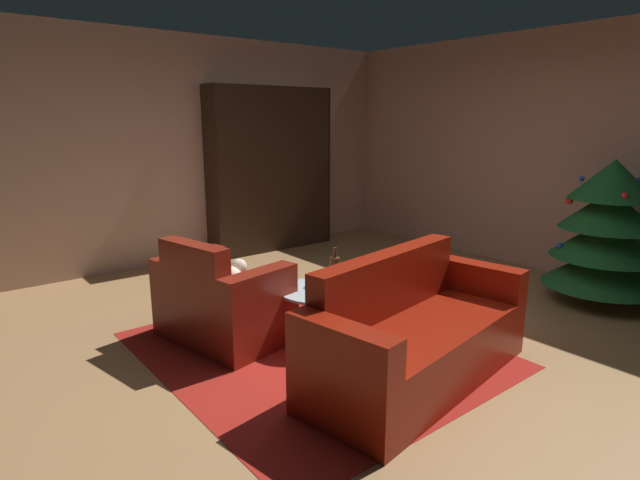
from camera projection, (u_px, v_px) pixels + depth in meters
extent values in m
plane|color=#A67A4D|center=(357.00, 337.00, 4.18)|extent=(7.40, 7.40, 0.00)
cube|color=tan|center=(561.00, 153.00, 5.71)|extent=(6.29, 0.06, 2.70)
cube|color=tan|center=(185.00, 150.00, 6.24)|extent=(0.06, 6.11, 2.70)
cube|color=#A11E16|center=(314.00, 349.00, 3.96)|extent=(2.53, 2.22, 0.01)
cube|color=black|center=(277.00, 171.00, 6.69)|extent=(0.03, 1.76, 2.13)
cube|color=black|center=(322.00, 166.00, 7.33)|extent=(0.33, 0.02, 2.13)
cube|color=black|center=(211.00, 174.00, 6.28)|extent=(0.33, 0.03, 2.13)
cube|color=black|center=(273.00, 247.00, 7.05)|extent=(0.30, 1.71, 0.03)
cube|color=black|center=(272.00, 222.00, 6.97)|extent=(0.30, 1.71, 0.03)
cube|color=black|center=(272.00, 196.00, 6.89)|extent=(0.30, 1.71, 0.02)
cube|color=black|center=(271.00, 170.00, 6.81)|extent=(0.30, 1.71, 0.02)
cube|color=black|center=(270.00, 143.00, 6.73)|extent=(0.30, 1.71, 0.02)
cube|color=black|center=(270.00, 115.00, 6.65)|extent=(0.30, 1.71, 0.02)
cube|color=black|center=(269.00, 87.00, 6.56)|extent=(0.30, 1.71, 0.03)
cube|color=black|center=(266.00, 174.00, 6.91)|extent=(0.05, 0.90, 0.56)
cube|color=black|center=(267.00, 174.00, 6.89)|extent=(0.03, 0.93, 0.59)
cube|color=#1A7586|center=(316.00, 228.00, 7.52)|extent=(0.23, 0.05, 0.27)
cube|color=navy|center=(312.00, 229.00, 7.51)|extent=(0.17, 0.04, 0.25)
cube|color=#5B2630|center=(309.00, 231.00, 7.50)|extent=(0.16, 0.03, 0.21)
cube|color=orange|center=(308.00, 229.00, 7.45)|extent=(0.21, 0.03, 0.30)
cube|color=gold|center=(306.00, 232.00, 7.43)|extent=(0.21, 0.03, 0.23)
cube|color=#513328|center=(303.00, 231.00, 7.42)|extent=(0.18, 0.04, 0.24)
cube|color=#7D4C8F|center=(315.00, 204.00, 7.48)|extent=(0.15, 0.04, 0.27)
cube|color=gold|center=(314.00, 206.00, 7.43)|extent=(0.22, 0.03, 0.24)
cube|color=orange|center=(311.00, 207.00, 7.43)|extent=(0.18, 0.03, 0.22)
cube|color=#443D1C|center=(308.00, 205.00, 7.41)|extent=(0.15, 0.03, 0.29)
cube|color=#378A40|center=(306.00, 207.00, 7.38)|extent=(0.17, 0.05, 0.24)
cube|color=#8D508B|center=(304.00, 208.00, 7.34)|extent=(0.20, 0.03, 0.20)
cube|color=#8F508A|center=(302.00, 206.00, 7.32)|extent=(0.17, 0.03, 0.28)
cube|color=#1C6E7F|center=(316.00, 133.00, 7.24)|extent=(0.18, 0.04, 0.19)
cube|color=#854D97|center=(313.00, 132.00, 7.23)|extent=(0.15, 0.03, 0.23)
cube|color=#C13A19|center=(312.00, 133.00, 7.21)|extent=(0.16, 0.03, 0.20)
cube|color=#2E7748|center=(309.00, 134.00, 7.18)|extent=(0.17, 0.04, 0.18)
cube|color=brown|center=(307.00, 133.00, 7.14)|extent=(0.19, 0.04, 0.20)
cube|color=#0B7287|center=(304.00, 132.00, 7.09)|extent=(0.21, 0.05, 0.23)
cube|color=#ACAA9E|center=(302.00, 130.00, 7.05)|extent=(0.24, 0.03, 0.28)
cube|color=#523421|center=(317.00, 105.00, 7.14)|extent=(0.22, 0.03, 0.26)
cube|color=#A8AE85|center=(313.00, 106.00, 7.14)|extent=(0.15, 0.05, 0.23)
cube|color=teal|center=(310.00, 105.00, 7.10)|extent=(0.17, 0.04, 0.26)
cube|color=#AB988C|center=(309.00, 105.00, 7.06)|extent=(0.22, 0.03, 0.26)
cube|color=orange|center=(306.00, 108.00, 7.04)|extent=(0.22, 0.05, 0.18)
cube|color=#1F5081|center=(302.00, 105.00, 7.01)|extent=(0.17, 0.04, 0.27)
cube|color=maroon|center=(224.00, 314.00, 4.12)|extent=(0.79, 0.79, 0.41)
cube|color=maroon|center=(194.00, 271.00, 3.83)|extent=(0.69, 0.28, 0.43)
cube|color=maroon|center=(260.00, 313.00, 3.83)|extent=(0.29, 0.68, 0.64)
cube|color=maroon|center=(191.00, 289.00, 4.36)|extent=(0.29, 0.68, 0.64)
ellipsoid|color=beige|center=(228.00, 277.00, 4.11)|extent=(0.31, 0.23, 0.18)
sphere|color=beige|center=(239.00, 267.00, 4.20)|extent=(0.13, 0.13, 0.13)
cube|color=maroon|center=(419.00, 351.00, 3.46)|extent=(0.94, 1.56, 0.41)
cube|color=maroon|center=(387.00, 283.00, 3.55)|extent=(0.39, 1.47, 0.43)
cube|color=maroon|center=(342.00, 379.00, 2.85)|extent=(0.73, 0.28, 0.65)
cube|color=maroon|center=(476.00, 303.00, 4.02)|extent=(0.73, 0.28, 0.65)
cylinder|color=black|center=(331.00, 322.00, 3.97)|extent=(0.04, 0.04, 0.40)
cylinder|color=black|center=(325.00, 308.00, 4.26)|extent=(0.04, 0.04, 0.40)
cylinder|color=black|center=(297.00, 316.00, 4.09)|extent=(0.04, 0.04, 0.40)
cylinder|color=silver|center=(318.00, 291.00, 4.05)|extent=(0.62, 0.62, 0.02)
cube|color=gold|center=(321.00, 286.00, 4.08)|extent=(0.22, 0.13, 0.02)
cube|color=#CDC858|center=(321.00, 284.00, 4.08)|extent=(0.21, 0.14, 0.02)
cube|color=gray|center=(320.00, 282.00, 4.07)|extent=(0.16, 0.15, 0.02)
cube|color=#418156|center=(319.00, 280.00, 4.06)|extent=(0.18, 0.13, 0.03)
cylinder|color=#542F1C|center=(335.00, 271.00, 4.13)|extent=(0.08, 0.08, 0.23)
cylinder|color=#542F1C|center=(335.00, 253.00, 4.10)|extent=(0.03, 0.03, 0.08)
cylinder|color=brown|center=(599.00, 293.00, 4.98)|extent=(0.08, 0.08, 0.16)
cone|color=#1B5A27|center=(602.00, 267.00, 4.92)|extent=(1.07, 1.07, 0.37)
cone|color=#1B5A27|center=(606.00, 238.00, 4.86)|extent=(0.97, 0.97, 0.37)
cone|color=#1B5A27|center=(610.00, 209.00, 4.79)|extent=(0.87, 0.87, 0.37)
cone|color=#1B5A27|center=(614.00, 179.00, 4.73)|extent=(0.76, 0.76, 0.37)
sphere|color=red|center=(625.00, 195.00, 4.46)|extent=(0.06, 0.06, 0.06)
sphere|color=blue|center=(635.00, 272.00, 5.08)|extent=(0.08, 0.08, 0.08)
sphere|color=blue|center=(582.00, 179.00, 4.99)|extent=(0.05, 0.05, 0.05)
sphere|color=blue|center=(560.00, 246.00, 4.97)|extent=(0.06, 0.06, 0.06)
sphere|color=yellow|center=(618.00, 258.00, 5.22)|extent=(0.06, 0.06, 0.06)
sphere|color=blue|center=(639.00, 181.00, 4.83)|extent=(0.07, 0.07, 0.07)
sphere|color=red|center=(569.00, 201.00, 4.88)|extent=(0.07, 0.07, 0.07)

